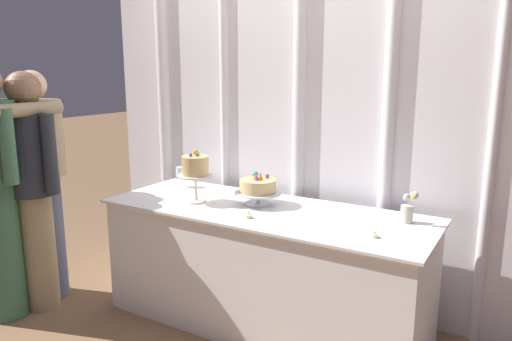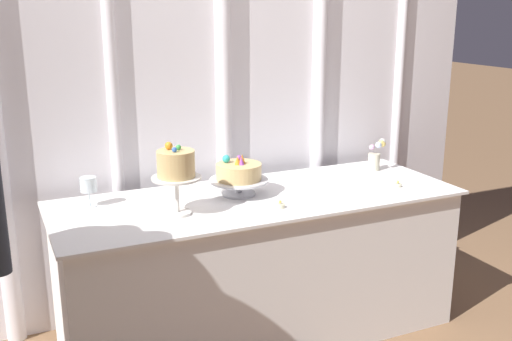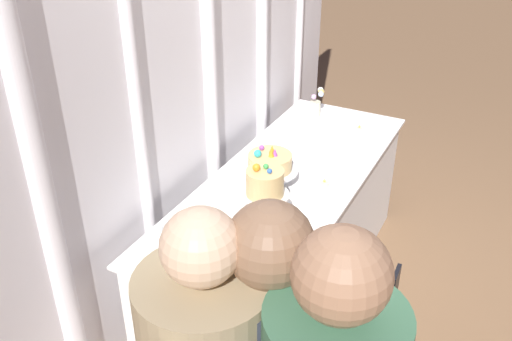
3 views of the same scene
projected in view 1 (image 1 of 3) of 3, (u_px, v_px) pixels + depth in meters
ground_plane at (256, 330)px, 2.94m from camera, size 24.00×24.00×0.00m
draped_curtain at (297, 87)px, 3.14m from camera, size 3.15×0.16×2.79m
cake_table at (264, 267)px, 2.95m from camera, size 2.00×0.73×0.74m
cake_display_nearleft at (195, 169)px, 2.97m from camera, size 0.22×0.22×0.33m
cake_display_nearright at (258, 188)px, 2.94m from camera, size 0.29×0.29×0.21m
wine_glass at (181, 172)px, 3.39m from camera, size 0.08×0.08×0.14m
flower_vase at (408, 208)px, 2.59m from camera, size 0.09×0.08×0.18m
tealight_far_left at (249, 216)px, 2.69m from camera, size 0.05×0.05×0.04m
tealight_near_left at (375, 236)px, 2.38m from camera, size 0.04×0.04×0.03m
guest_girl_blue_dress at (39, 177)px, 3.21m from camera, size 0.51×0.61×1.56m
guest_man_dark_suit at (32, 181)px, 3.06m from camera, size 0.46×0.31×1.55m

